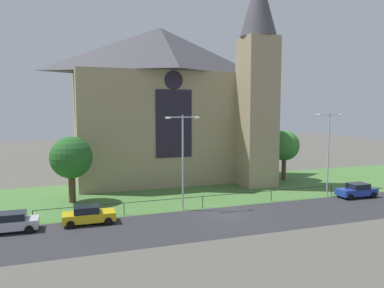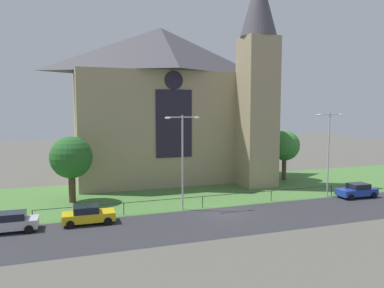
# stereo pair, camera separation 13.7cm
# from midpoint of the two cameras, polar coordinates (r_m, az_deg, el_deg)

# --- Properties ---
(ground) EXTENTS (160.00, 160.00, 0.00)m
(ground) POSITION_cam_midpoint_polar(r_m,az_deg,el_deg) (43.53, -0.08, -7.13)
(ground) COLOR #56544C
(road_asphalt) EXTENTS (120.00, 8.00, 0.01)m
(road_asphalt) POSITION_cam_midpoint_polar(r_m,az_deg,el_deg) (32.79, 6.92, -11.40)
(road_asphalt) COLOR #2D2D33
(road_asphalt) RESTS_ON ground
(grass_verge) EXTENTS (120.00, 20.00, 0.01)m
(grass_verge) POSITION_cam_midpoint_polar(r_m,az_deg,el_deg) (41.69, 0.83, -7.70)
(grass_verge) COLOR #477538
(grass_verge) RESTS_ON ground
(church_building) EXTENTS (23.20, 16.20, 26.00)m
(church_building) POSITION_cam_midpoint_polar(r_m,az_deg,el_deg) (49.50, -3.63, 6.35)
(church_building) COLOR tan
(church_building) RESTS_ON ground
(iron_railing) EXTENTS (30.16, 0.07, 1.13)m
(iron_railing) POSITION_cam_midpoint_polar(r_m,az_deg,el_deg) (35.98, 1.74, -8.24)
(iron_railing) COLOR black
(iron_railing) RESTS_ON ground
(tree_left_near) EXTENTS (4.23, 4.23, 6.71)m
(tree_left_near) POSITION_cam_midpoint_polar(r_m,az_deg,el_deg) (39.34, -17.92, -2.04)
(tree_left_near) COLOR #4C3823
(tree_left_near) RESTS_ON ground
(tree_right_far) EXTENTS (3.99, 3.99, 6.60)m
(tree_right_far) POSITION_cam_midpoint_polar(r_m,az_deg,el_deg) (50.94, 14.07, -0.28)
(tree_right_far) COLOR brown
(tree_right_far) RESTS_ON ground
(streetlamp_near) EXTENTS (3.37, 0.26, 8.89)m
(streetlamp_near) POSITION_cam_midpoint_polar(r_m,az_deg,el_deg) (34.41, -1.35, -1.04)
(streetlamp_near) COLOR #B2B2B7
(streetlamp_near) RESTS_ON ground
(streetlamp_far) EXTENTS (3.37, 0.26, 9.06)m
(streetlamp_far) POSITION_cam_midpoint_polar(r_m,az_deg,el_deg) (42.38, 20.31, -0.03)
(streetlamp_far) COLOR #B2B2B7
(streetlamp_far) RESTS_ON ground
(parked_car_silver) EXTENTS (4.24, 2.09, 1.51)m
(parked_car_silver) POSITION_cam_midpoint_polar(r_m,az_deg,el_deg) (32.48, -26.03, -10.72)
(parked_car_silver) COLOR #B7B7BC
(parked_car_silver) RESTS_ON ground
(parked_car_yellow) EXTENTS (4.23, 2.08, 1.51)m
(parked_car_yellow) POSITION_cam_midpoint_polar(r_m,az_deg,el_deg) (32.37, -15.51, -10.41)
(parked_car_yellow) COLOR gold
(parked_car_yellow) RESTS_ON ground
(parked_car_blue) EXTENTS (4.25, 2.11, 1.51)m
(parked_car_blue) POSITION_cam_midpoint_polar(r_m,az_deg,el_deg) (43.84, 24.03, -6.53)
(parked_car_blue) COLOR #1E3899
(parked_car_blue) RESTS_ON ground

